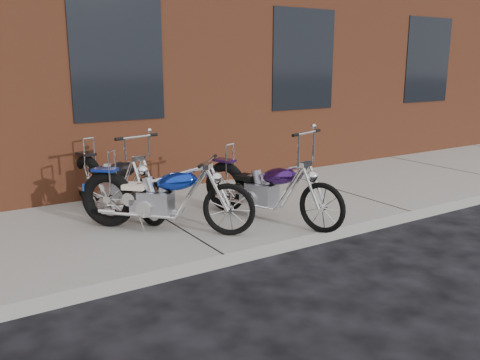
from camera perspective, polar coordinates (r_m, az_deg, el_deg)
ground at (r=5.54m, az=-1.83°, el=-9.81°), size 120.00×120.00×0.00m
sidewalk at (r=6.76m, az=-8.37°, el=-4.96°), size 22.00×3.00×0.15m
chopper_purple at (r=6.54m, az=3.04°, el=-1.24°), size 0.84×2.07×1.21m
chopper_blue at (r=6.19m, az=-8.74°, el=-2.11°), size 1.63×1.64×0.96m
chopper_third at (r=7.07m, az=-13.89°, el=-0.45°), size 0.69×2.17×1.12m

